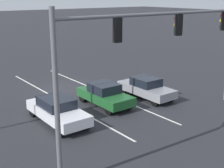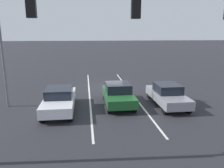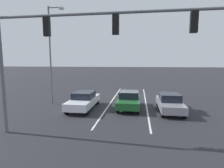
{
  "view_description": "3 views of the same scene",
  "coord_description": "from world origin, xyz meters",
  "px_view_note": "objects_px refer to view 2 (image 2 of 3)",
  "views": [
    {
      "loc": [
        11.31,
        21.08,
        7.18
      ],
      "look_at": [
        -0.4,
        5.64,
        1.57
      ],
      "focal_mm": 50.0,
      "sensor_mm": 36.0,
      "label": 1
    },
    {
      "loc": [
        1.98,
        19.33,
        4.85
      ],
      "look_at": [
        0.22,
        4.96,
        1.44
      ],
      "focal_mm": 35.0,
      "sensor_mm": 36.0,
      "label": 2
    },
    {
      "loc": [
        -0.96,
        20.03,
        4.03
      ],
      "look_at": [
        1.38,
        4.69,
        2.06
      ],
      "focal_mm": 28.0,
      "sensor_mm": 36.0,
      "label": 3
    }
  ],
  "objects_px": {
    "car_gray_leftlane_front": "(167,95)",
    "traffic_signal_gantry": "(72,24)",
    "car_white_rightlane_front": "(60,99)",
    "street_lamp_right_shoulder": "(2,29)",
    "car_darkgreen_midlane_front": "(118,94)"
  },
  "relations": [
    {
      "from": "car_gray_leftlane_front",
      "to": "traffic_signal_gantry",
      "type": "relative_size",
      "value": 0.36
    },
    {
      "from": "car_white_rightlane_front",
      "to": "traffic_signal_gantry",
      "type": "xyz_separation_m",
      "value": [
        -1.25,
        5.6,
        4.38
      ]
    },
    {
      "from": "traffic_signal_gantry",
      "to": "street_lamp_right_shoulder",
      "type": "bearing_deg",
      "value": -55.61
    },
    {
      "from": "traffic_signal_gantry",
      "to": "street_lamp_right_shoulder",
      "type": "relative_size",
      "value": 1.37
    },
    {
      "from": "car_white_rightlane_front",
      "to": "traffic_signal_gantry",
      "type": "height_order",
      "value": "traffic_signal_gantry"
    },
    {
      "from": "car_white_rightlane_front",
      "to": "car_darkgreen_midlane_front",
      "type": "relative_size",
      "value": 1.12
    },
    {
      "from": "car_white_rightlane_front",
      "to": "car_darkgreen_midlane_front",
      "type": "distance_m",
      "value": 3.91
    },
    {
      "from": "car_gray_leftlane_front",
      "to": "street_lamp_right_shoulder",
      "type": "height_order",
      "value": "street_lamp_right_shoulder"
    },
    {
      "from": "car_darkgreen_midlane_front",
      "to": "street_lamp_right_shoulder",
      "type": "height_order",
      "value": "street_lamp_right_shoulder"
    },
    {
      "from": "car_darkgreen_midlane_front",
      "to": "traffic_signal_gantry",
      "type": "height_order",
      "value": "traffic_signal_gantry"
    },
    {
      "from": "car_gray_leftlane_front",
      "to": "traffic_signal_gantry",
      "type": "height_order",
      "value": "traffic_signal_gantry"
    },
    {
      "from": "traffic_signal_gantry",
      "to": "street_lamp_right_shoulder",
      "type": "height_order",
      "value": "street_lamp_right_shoulder"
    },
    {
      "from": "car_gray_leftlane_front",
      "to": "car_darkgreen_midlane_front",
      "type": "height_order",
      "value": "car_darkgreen_midlane_front"
    },
    {
      "from": "car_white_rightlane_front",
      "to": "street_lamp_right_shoulder",
      "type": "bearing_deg",
      "value": -19.79
    },
    {
      "from": "car_white_rightlane_front",
      "to": "car_darkgreen_midlane_front",
      "type": "bearing_deg",
      "value": -170.06
    }
  ]
}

